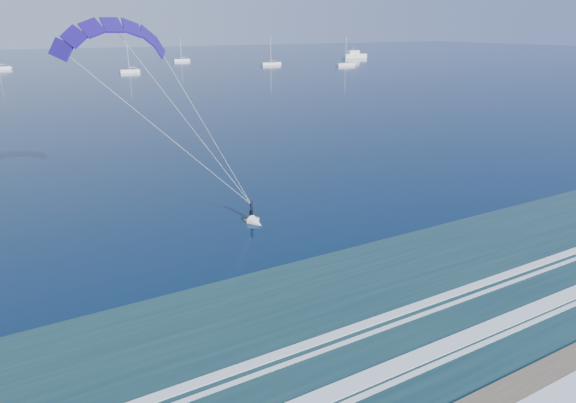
# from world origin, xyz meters

# --- Properties ---
(ground) EXTENTS (900.00, 900.00, 0.00)m
(ground) POSITION_xyz_m (0.00, 0.00, 0.00)
(ground) COLOR #07213F
(ground) RESTS_ON ground
(kitesurfer_rig) EXTENTS (17.63, 6.02, 18.56)m
(kitesurfer_rig) POSITION_xyz_m (-9.50, 26.72, 9.57)
(kitesurfer_rig) COLOR #CFD519
(kitesurfer_rig) RESTS_ON ground
(motor_yacht) EXTENTS (14.66, 3.91, 6.10)m
(motor_yacht) POSITION_xyz_m (159.85, 228.31, 1.60)
(motor_yacht) COLOR white
(motor_yacht) RESTS_ON ground
(sailboat_3) EXTENTS (7.27, 2.40, 10.28)m
(sailboat_3) POSITION_xyz_m (26.43, 194.15, 0.67)
(sailboat_3) COLOR white
(sailboat_3) RESTS_ON ground
(sailboat_4) EXTENTS (8.13, 2.40, 11.13)m
(sailboat_4) POSITION_xyz_m (65.80, 247.96, 0.68)
(sailboat_4) COLOR white
(sailboat_4) RESTS_ON ground
(sailboat_5) EXTENTS (9.50, 2.40, 12.87)m
(sailboat_5) POSITION_xyz_m (92.75, 202.62, 0.69)
(sailboat_5) COLOR white
(sailboat_5) RESTS_ON ground
(sailboat_6) EXTENTS (9.16, 2.40, 12.35)m
(sailboat_6) POSITION_xyz_m (119.63, 181.74, 0.69)
(sailboat_6) COLOR white
(sailboat_6) RESTS_ON ground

